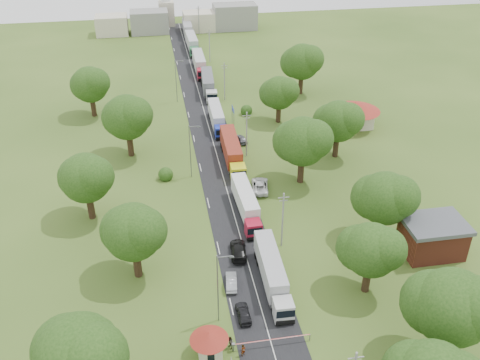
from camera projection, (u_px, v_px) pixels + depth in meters
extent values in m
plane|color=#36501A|center=(236.00, 222.00, 82.71)|extent=(260.00, 260.00, 0.00)
cube|color=black|center=(218.00, 161.00, 99.63)|extent=(8.00, 200.00, 0.04)
cylinder|color=slate|center=(233.00, 347.00, 60.61)|extent=(0.20, 0.20, 1.10)
cube|color=slate|center=(233.00, 344.00, 60.36)|extent=(0.35, 0.35, 0.25)
cylinder|color=red|center=(272.00, 339.00, 61.04)|extent=(9.00, 0.12, 0.12)
cylinder|color=slate|center=(310.00, 337.00, 61.96)|extent=(0.10, 0.10, 1.00)
cube|color=beige|center=(210.00, 347.00, 59.88)|extent=(2.60, 2.60, 2.40)
cone|color=maroon|center=(209.00, 336.00, 59.01)|extent=(4.40, 4.40, 1.10)
cube|color=black|center=(221.00, 344.00, 59.97)|extent=(0.02, 1.20, 0.90)
cube|color=black|center=(211.00, 357.00, 58.88)|extent=(0.80, 0.02, 1.90)
cylinder|color=slate|center=(234.00, 119.00, 111.04)|extent=(0.12, 0.12, 4.00)
cylinder|color=slate|center=(232.00, 114.00, 113.08)|extent=(0.12, 0.12, 4.00)
cube|color=navy|center=(233.00, 109.00, 111.24)|extent=(0.06, 3.00, 1.00)
cube|color=silver|center=(233.00, 109.00, 111.24)|extent=(0.07, 3.10, 0.06)
cube|color=gray|center=(356.00, 358.00, 49.65)|extent=(1.60, 0.10, 0.10)
cylinder|color=gray|center=(283.00, 220.00, 75.29)|extent=(0.24, 0.24, 9.00)
cube|color=gray|center=(284.00, 198.00, 73.34)|extent=(1.60, 0.10, 0.10)
cube|color=gray|center=(284.00, 201.00, 73.60)|extent=(1.20, 0.10, 0.10)
cylinder|color=gray|center=(247.00, 134.00, 98.98)|extent=(0.24, 0.24, 9.00)
cube|color=gray|center=(247.00, 116.00, 97.03)|extent=(1.60, 0.10, 0.10)
cube|color=gray|center=(247.00, 118.00, 97.29)|extent=(1.20, 0.10, 0.10)
cylinder|color=gray|center=(224.00, 82.00, 122.67)|extent=(0.24, 0.24, 9.00)
cube|color=gray|center=(224.00, 66.00, 120.72)|extent=(1.60, 0.10, 0.10)
cube|color=gray|center=(224.00, 68.00, 120.98)|extent=(1.20, 0.10, 0.10)
cylinder|color=gray|center=(210.00, 46.00, 146.36)|extent=(0.24, 0.24, 9.00)
cube|color=gray|center=(209.00, 32.00, 144.41)|extent=(1.60, 0.10, 0.10)
cube|color=gray|center=(209.00, 34.00, 144.67)|extent=(1.20, 0.10, 0.10)
cylinder|color=gray|center=(199.00, 20.00, 170.05)|extent=(0.24, 0.24, 9.00)
cube|color=gray|center=(198.00, 8.00, 168.10)|extent=(1.60, 0.10, 0.10)
cube|color=gray|center=(198.00, 10.00, 168.36)|extent=(1.20, 0.10, 0.10)
cylinder|color=slate|center=(218.00, 289.00, 62.42)|extent=(0.16, 0.16, 10.00)
cube|color=slate|center=(225.00, 257.00, 60.14)|extent=(1.80, 0.10, 0.10)
cube|color=slate|center=(232.00, 257.00, 60.33)|extent=(0.50, 0.22, 0.15)
cylinder|color=slate|center=(190.00, 152.00, 92.03)|extent=(0.16, 0.16, 10.00)
cube|color=slate|center=(194.00, 126.00, 89.75)|extent=(1.80, 0.10, 0.10)
cube|color=slate|center=(199.00, 127.00, 89.95)|extent=(0.50, 0.22, 0.15)
cylinder|color=slate|center=(176.00, 81.00, 121.64)|extent=(0.16, 0.16, 10.00)
cube|color=slate|center=(179.00, 61.00, 119.37)|extent=(1.80, 0.10, 0.10)
cube|color=slate|center=(182.00, 61.00, 119.56)|extent=(0.50, 0.22, 0.15)
cylinder|color=#382616|center=(442.00, 344.00, 58.80)|extent=(1.12, 1.12, 4.55)
sphere|color=#1A3A0F|center=(452.00, 307.00, 55.95)|extent=(8.40, 8.40, 8.40)
sphere|color=#1A3A0F|center=(473.00, 307.00, 54.69)|extent=(6.60, 6.60, 6.60)
sphere|color=#1A3A0F|center=(434.00, 303.00, 57.35)|extent=(7.20, 7.20, 7.20)
cylinder|color=#382616|center=(367.00, 279.00, 68.55)|extent=(1.04, 1.04, 3.85)
sphere|color=#1A3A0F|center=(371.00, 250.00, 66.15)|extent=(7.00, 7.00, 7.00)
sphere|color=#1A3A0F|center=(385.00, 249.00, 65.11)|extent=(5.50, 5.50, 5.50)
sphere|color=#1A3A0F|center=(359.00, 248.00, 67.32)|extent=(6.00, 6.00, 6.00)
cylinder|color=#382616|center=(380.00, 228.00, 77.80)|extent=(1.08, 1.08, 4.20)
sphere|color=#1A3A0F|center=(385.00, 198.00, 75.17)|extent=(7.70, 7.70, 7.70)
sphere|color=#1A3A0F|center=(399.00, 197.00, 74.02)|extent=(6.05, 6.05, 6.05)
sphere|color=#1A3A0F|center=(374.00, 197.00, 76.46)|extent=(6.60, 6.60, 6.60)
cylinder|color=#382616|center=(301.00, 170.00, 91.91)|extent=(1.12, 1.12, 4.55)
sphere|color=#1A3A0F|center=(303.00, 141.00, 89.06)|extent=(8.40, 8.40, 8.40)
sphere|color=#1A3A0F|center=(314.00, 139.00, 87.80)|extent=(6.60, 6.60, 6.60)
sphere|color=#1A3A0F|center=(293.00, 141.00, 90.46)|extent=(7.20, 7.20, 7.20)
cylinder|color=#382616|center=(336.00, 146.00, 100.09)|extent=(1.08, 1.08, 4.20)
sphere|color=#1A3A0F|center=(338.00, 121.00, 97.47)|extent=(7.70, 7.70, 7.70)
sphere|color=#1A3A0F|center=(348.00, 119.00, 96.32)|extent=(6.05, 6.05, 6.05)
sphere|color=#1A3A0F|center=(330.00, 121.00, 98.75)|extent=(6.60, 6.60, 6.60)
cylinder|color=#382616|center=(278.00, 114.00, 113.54)|extent=(1.04, 1.04, 3.85)
sphere|color=#1A3A0F|center=(279.00, 93.00, 111.14)|extent=(7.00, 7.00, 7.00)
sphere|color=#1A3A0F|center=(286.00, 91.00, 110.10)|extent=(5.50, 5.50, 5.50)
sphere|color=#1A3A0F|center=(273.00, 93.00, 112.31)|extent=(6.00, 6.00, 6.00)
cylinder|color=#382616|center=(301.00, 85.00, 127.37)|extent=(1.12, 1.12, 4.55)
sphere|color=#1A3A0F|center=(302.00, 62.00, 124.52)|extent=(8.40, 8.40, 8.40)
sphere|color=#1A3A0F|center=(310.00, 59.00, 123.26)|extent=(6.60, 6.60, 6.60)
sphere|color=#1A3A0F|center=(295.00, 63.00, 125.92)|extent=(7.20, 7.20, 7.20)
sphere|color=#1A3A0F|center=(79.00, 356.00, 50.36)|extent=(8.40, 8.40, 8.40)
sphere|color=#1A3A0F|center=(93.00, 358.00, 49.11)|extent=(6.60, 6.60, 6.60)
sphere|color=#1A3A0F|center=(69.00, 350.00, 51.76)|extent=(7.20, 7.20, 7.20)
cylinder|color=#382616|center=(137.00, 263.00, 70.97)|extent=(1.08, 1.08, 4.20)
sphere|color=#1A3A0F|center=(133.00, 232.00, 68.34)|extent=(7.70, 7.70, 7.70)
sphere|color=#1A3A0F|center=(144.00, 231.00, 67.19)|extent=(6.05, 6.05, 6.05)
sphere|color=#1A3A0F|center=(125.00, 230.00, 69.62)|extent=(6.60, 6.60, 6.60)
cylinder|color=#382616|center=(91.00, 206.00, 82.63)|extent=(1.08, 1.08, 4.20)
sphere|color=#1A3A0F|center=(86.00, 178.00, 80.00)|extent=(7.70, 7.70, 7.70)
sphere|color=#1A3A0F|center=(94.00, 176.00, 78.85)|extent=(6.05, 6.05, 6.05)
sphere|color=#1A3A0F|center=(80.00, 177.00, 81.29)|extent=(6.60, 6.60, 6.60)
cylinder|color=#382616|center=(130.00, 144.00, 100.34)|extent=(1.12, 1.12, 4.55)
sphere|color=#1A3A0F|center=(127.00, 117.00, 97.49)|extent=(8.40, 8.40, 8.40)
sphere|color=#1A3A0F|center=(135.00, 115.00, 96.23)|extent=(6.60, 6.60, 6.60)
sphere|color=#1A3A0F|center=(121.00, 117.00, 98.89)|extent=(7.20, 7.20, 7.20)
cylinder|color=#382616|center=(93.00, 107.00, 116.18)|extent=(1.08, 1.08, 4.20)
sphere|color=#1A3A0F|center=(90.00, 85.00, 113.55)|extent=(7.70, 7.70, 7.70)
sphere|color=#1A3A0F|center=(96.00, 82.00, 112.40)|extent=(6.05, 6.05, 6.05)
sphere|color=#1A3A0F|center=(85.00, 85.00, 114.84)|extent=(6.60, 6.60, 6.60)
cube|color=maroon|center=(432.00, 239.00, 75.19)|extent=(8.00, 6.00, 4.60)
cube|color=#47494F|center=(435.00, 224.00, 73.86)|extent=(8.60, 6.60, 0.60)
cube|color=beige|center=(354.00, 118.00, 111.47)|extent=(7.00, 5.00, 4.00)
cone|color=maroon|center=(356.00, 105.00, 109.99)|extent=(10.08, 10.08, 1.80)
cube|color=gray|center=(149.00, 22.00, 172.52)|extent=(12.00, 8.00, 7.00)
cube|color=beige|center=(199.00, 21.00, 175.12)|extent=(10.00, 8.00, 6.00)
cube|color=gray|center=(235.00, 17.00, 176.37)|extent=(14.00, 8.00, 8.00)
cube|color=beige|center=(112.00, 25.00, 171.01)|extent=(10.00, 8.00, 6.00)
cube|color=beige|center=(167.00, 14.00, 179.91)|extent=(5.00, 5.00, 8.00)
cube|color=#BCBCBC|center=(283.00, 309.00, 64.42)|extent=(2.44, 2.44, 2.47)
cube|color=black|center=(286.00, 314.00, 63.23)|extent=(2.27, 0.09, 1.09)
cube|color=slate|center=(285.00, 322.00, 63.96)|extent=(2.18, 0.32, 0.35)
cube|color=slate|center=(270.00, 277.00, 70.67)|extent=(2.61, 11.41, 0.30)
cube|color=#A6A6AA|center=(270.00, 265.00, 70.01)|extent=(2.82, 11.71, 2.96)
cylinder|color=black|center=(285.00, 321.00, 64.20)|extent=(2.32, 0.99, 0.99)
cylinder|color=black|center=(281.00, 310.00, 65.70)|extent=(2.32, 0.99, 0.99)
cylinder|color=black|center=(265.00, 262.00, 73.71)|extent=(2.32, 0.99, 0.99)
cylinder|color=black|center=(263.00, 255.00, 74.97)|extent=(2.32, 0.99, 0.99)
cube|color=#A3122A|center=(253.00, 229.00, 78.70)|extent=(2.36, 2.36, 2.38)
cube|color=black|center=(255.00, 231.00, 77.55)|extent=(2.19, 0.09, 1.05)
cube|color=slate|center=(255.00, 238.00, 78.26)|extent=(2.10, 0.31, 0.33)
cube|color=slate|center=(245.00, 208.00, 84.73)|extent=(2.52, 11.02, 0.29)
cube|color=silver|center=(245.00, 198.00, 84.10)|extent=(2.72, 11.31, 2.86)
cylinder|color=black|center=(254.00, 237.00, 78.49)|extent=(2.24, 0.95, 0.95)
cylinder|color=black|center=(252.00, 231.00, 79.94)|extent=(2.24, 0.95, 0.95)
cylinder|color=black|center=(242.00, 198.00, 87.68)|extent=(2.24, 0.95, 0.95)
cylinder|color=black|center=(240.00, 193.00, 88.89)|extent=(2.24, 0.95, 0.95)
cube|color=#CDCF18|center=(238.00, 172.00, 92.53)|extent=(2.64, 2.64, 2.68)
cube|color=black|center=(239.00, 174.00, 91.24)|extent=(2.47, 0.09, 1.18)
cube|color=slate|center=(239.00, 181.00, 92.04)|extent=(2.37, 0.31, 0.38)
cube|color=slate|center=(231.00, 157.00, 99.32)|extent=(2.80, 12.40, 0.32)
cube|color=maroon|center=(231.00, 147.00, 98.61)|extent=(3.02, 12.72, 3.22)
cylinder|color=black|center=(239.00, 181.00, 92.29)|extent=(2.52, 1.07, 1.07)
cylinder|color=black|center=(237.00, 175.00, 93.93)|extent=(2.52, 1.07, 1.07)
cylinder|color=black|center=(228.00, 149.00, 102.64)|extent=(2.52, 1.07, 1.07)
cylinder|color=black|center=(227.00, 145.00, 104.00)|extent=(2.52, 1.07, 1.07)
cube|color=#1A2EA0|center=(221.00, 132.00, 106.96)|extent=(2.30, 2.30, 2.35)
cube|color=black|center=(221.00, 133.00, 105.82)|extent=(2.17, 0.06, 1.04)
cube|color=slate|center=(222.00, 138.00, 106.52)|extent=(2.08, 0.28, 0.33)
cube|color=slate|center=(216.00, 122.00, 112.92)|extent=(2.35, 10.86, 0.28)
cube|color=#BBBABF|center=(216.00, 114.00, 112.29)|extent=(2.54, 11.15, 2.82)
cylinder|color=black|center=(221.00, 138.00, 106.75)|extent=(2.21, 0.94, 0.94)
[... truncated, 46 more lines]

